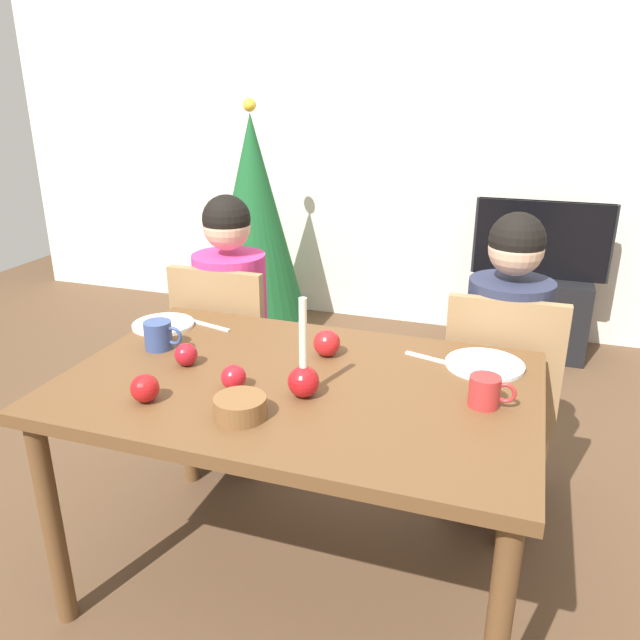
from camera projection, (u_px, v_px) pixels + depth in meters
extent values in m
plane|color=brown|center=(301.00, 578.00, 2.13)|extent=(7.68, 7.68, 0.00)
cube|color=silver|center=(441.00, 130.00, 3.97)|extent=(6.40, 0.10, 2.60)
cube|color=brown|center=(299.00, 386.00, 1.87)|extent=(1.40, 0.90, 0.04)
cylinder|color=brown|center=(52.00, 524.00, 1.85)|extent=(0.06, 0.06, 0.71)
cylinder|color=brown|center=(497.00, 640.00, 1.47)|extent=(0.06, 0.06, 0.71)
cylinder|color=brown|center=(186.00, 405.00, 2.54)|extent=(0.06, 0.06, 0.71)
cylinder|color=brown|center=(513.00, 462.00, 2.16)|extent=(0.06, 0.06, 0.71)
cube|color=#99754C|center=(239.00, 362.00, 2.75)|extent=(0.40, 0.40, 0.04)
cube|color=#99754C|center=(217.00, 324.00, 2.51)|extent=(0.40, 0.04, 0.45)
cylinder|color=#99754C|center=(290.00, 396.00, 2.93)|extent=(0.04, 0.04, 0.41)
cylinder|color=#99754C|center=(225.00, 386.00, 3.04)|extent=(0.04, 0.04, 0.41)
cylinder|color=#99754C|center=(261.00, 432.00, 2.63)|extent=(0.04, 0.04, 0.41)
cylinder|color=#99754C|center=(190.00, 419.00, 2.73)|extent=(0.04, 0.04, 0.41)
cube|color=#99754C|center=(499.00, 400.00, 2.42)|extent=(0.40, 0.40, 0.04)
cube|color=#99754C|center=(503.00, 361.00, 2.17)|extent=(0.40, 0.04, 0.45)
cylinder|color=#99754C|center=(539.00, 436.00, 2.60)|extent=(0.04, 0.04, 0.41)
cylinder|color=#99754C|center=(456.00, 423.00, 2.70)|extent=(0.04, 0.04, 0.41)
cylinder|color=#99754C|center=(537.00, 483.00, 2.30)|extent=(0.04, 0.04, 0.41)
cylinder|color=#99754C|center=(444.00, 466.00, 2.40)|extent=(0.04, 0.04, 0.41)
cube|color=#33384C|center=(237.00, 408.00, 2.78)|extent=(0.28, 0.28, 0.45)
cylinder|color=#D1337A|center=(231.00, 310.00, 2.62)|extent=(0.30, 0.30, 0.48)
sphere|color=tan|center=(227.00, 227.00, 2.49)|extent=(0.19, 0.19, 0.19)
sphere|color=black|center=(226.00, 219.00, 2.48)|extent=(0.19, 0.19, 0.19)
cube|color=#33384C|center=(493.00, 453.00, 2.45)|extent=(0.28, 0.28, 0.45)
cylinder|color=#282D47|center=(505.00, 343.00, 2.28)|extent=(0.30, 0.30, 0.48)
sphere|color=tan|center=(516.00, 249.00, 2.16)|extent=(0.19, 0.19, 0.19)
sphere|color=black|center=(517.00, 240.00, 2.15)|extent=(0.19, 0.19, 0.19)
cube|color=black|center=(532.00, 314.00, 3.88)|extent=(0.64, 0.40, 0.48)
cube|color=black|center=(542.00, 240.00, 3.71)|extent=(0.79, 0.04, 0.46)
cube|color=black|center=(542.00, 240.00, 3.71)|extent=(0.76, 0.05, 0.46)
cylinder|color=brown|center=(258.00, 324.00, 4.18)|extent=(0.08, 0.08, 0.14)
cone|color=#195628|center=(254.00, 219.00, 3.93)|extent=(0.65, 0.65, 1.28)
sphere|color=yellow|center=(249.00, 105.00, 3.69)|extent=(0.08, 0.08, 0.08)
sphere|color=red|center=(303.00, 382.00, 1.75)|extent=(0.09, 0.09, 0.09)
cylinder|color=#EFE5C6|center=(303.00, 333.00, 1.70)|extent=(0.02, 0.02, 0.20)
cylinder|color=white|center=(163.00, 324.00, 2.28)|extent=(0.22, 0.22, 0.01)
cylinder|color=silver|center=(485.00, 365.00, 1.95)|extent=(0.24, 0.24, 0.01)
cylinder|color=#33477F|center=(158.00, 335.00, 2.07)|extent=(0.09, 0.09, 0.09)
torus|color=#33477F|center=(173.00, 336.00, 2.05)|extent=(0.06, 0.01, 0.06)
cylinder|color=#B72D2D|center=(484.00, 391.00, 1.70)|extent=(0.09, 0.09, 0.09)
torus|color=#B72D2D|center=(505.00, 393.00, 1.69)|extent=(0.06, 0.01, 0.06)
cube|color=silver|center=(210.00, 326.00, 2.27)|extent=(0.18, 0.06, 0.01)
cube|color=silver|center=(431.00, 359.00, 2.00)|extent=(0.18, 0.06, 0.01)
cylinder|color=brown|center=(240.00, 407.00, 1.65)|extent=(0.14, 0.14, 0.06)
sphere|color=red|center=(327.00, 343.00, 2.02)|extent=(0.09, 0.09, 0.09)
sphere|color=#AE1722|center=(186.00, 355.00, 1.95)|extent=(0.07, 0.07, 0.07)
sphere|color=red|center=(234.00, 377.00, 1.80)|extent=(0.07, 0.07, 0.07)
sphere|color=#B21517|center=(145.00, 388.00, 1.73)|extent=(0.08, 0.08, 0.08)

